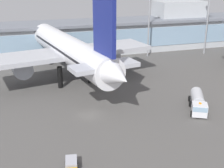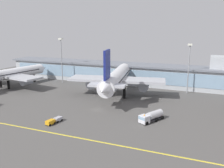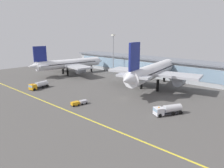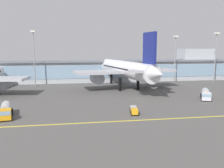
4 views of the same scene
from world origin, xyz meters
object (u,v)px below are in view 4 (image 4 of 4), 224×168
service_truck_far (134,110)px  apron_light_mast_east (175,51)px  baggage_tug_near (206,94)px  apron_light_mast_centre (34,50)px  apron_light_mast_west (216,50)px  fuel_tanker_truck (5,111)px  airliner_near_right (126,70)px

service_truck_far → apron_light_mast_east: 61.31m
baggage_tug_near → service_truck_far: 28.69m
apron_light_mast_centre → baggage_tug_near: bearing=-33.2°
apron_light_mast_west → service_truck_far: bearing=-136.6°
apron_light_mast_west → apron_light_mast_centre: 79.77m
fuel_tanker_truck → apron_light_mast_west: apron_light_mast_west is taller
service_truck_far → apron_light_mast_west: 71.21m
apron_light_mast_east → service_truck_far: bearing=-122.7°
apron_light_mast_west → apron_light_mast_centre: apron_light_mast_west is taller
airliner_near_right → service_truck_far: bearing=159.4°
fuel_tanker_truck → baggage_tug_near: same height
apron_light_mast_west → baggage_tug_near: bearing=-125.0°
fuel_tanker_truck → baggage_tug_near: 56.40m
apron_light_mast_west → airliner_near_right: bearing=-163.9°
airliner_near_right → fuel_tanker_truck: (-35.47, -33.45, -5.94)m
airliner_near_right → fuel_tanker_truck: 49.12m
baggage_tug_near → service_truck_far: bearing=-36.9°
fuel_tanker_truck → service_truck_far: (29.47, -1.55, -0.72)m
service_truck_far → apron_light_mast_east: apron_light_mast_east is taller
airliner_near_right → apron_light_mast_west: (44.76, 12.93, 7.38)m
service_truck_far → apron_light_mast_centre: bearing=-139.5°
airliner_near_right → apron_light_mast_east: apron_light_mast_east is taller
fuel_tanker_truck → apron_light_mast_centre: bearing=168.8°
fuel_tanker_truck → apron_light_mast_east: size_ratio=0.44×
baggage_tug_near → airliner_near_right: bearing=-111.2°
airliner_near_right → apron_light_mast_east: size_ratio=2.42×
apron_light_mast_west → apron_light_mast_east: bearing=172.4°
baggage_tug_near → apron_light_mast_centre: size_ratio=0.41×
baggage_tug_near → apron_light_mast_west: apron_light_mast_west is taller
service_truck_far → airliner_near_right: bearing=179.8°
fuel_tanker_truck → apron_light_mast_west: bearing=109.4°
apron_light_mast_west → apron_light_mast_east: size_ratio=1.07×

